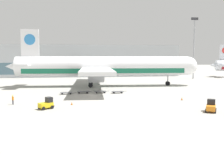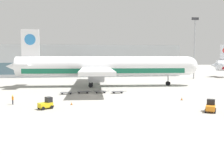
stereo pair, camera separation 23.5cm
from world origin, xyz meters
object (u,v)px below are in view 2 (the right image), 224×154
Objects in this scene: airplane_main at (102,67)px; light_mast at (195,44)px; ground_crew_near at (13,99)px; baggage_tug_mid at (46,104)px; baggage_dolly_trail at (118,92)px; traffic_cone_far at (71,103)px; baggage_tug_foreground at (211,107)px; traffic_cone_near at (182,99)px; baggage_dolly_lead at (66,93)px; baggage_dolly_second at (83,92)px; baggage_dolly_third at (101,91)px.

light_mast is at bearing 30.52° from airplane_main.
ground_crew_near is (-19.22, -26.76, -4.78)m from airplane_main.
baggage_dolly_trail is at bearing 12.01° from baggage_tug_mid.
traffic_cone_far is (-10.79, -13.61, -0.08)m from baggage_dolly_trail.
baggage_tug_foreground is 24.47m from traffic_cone_far.
light_mast is 54.80m from traffic_cone_near.
baggage_dolly_lead is 1.00× the size of baggage_dolly_second.
baggage_dolly_lead and baggage_dolly_third have the same top height.
baggage_dolly_second is 18.50m from ground_crew_near.
baggage_dolly_second and baggage_dolly_trail have the same top height.
light_mast is 8.68× the size of baggage_tug_foreground.
baggage_dolly_second is at bearing 172.09° from baggage_dolly_trail.
traffic_cone_near is at bearing -25.09° from baggage_tug_mid.
traffic_cone_near is 1.10× the size of traffic_cone_far.
baggage_tug_mid is (-27.02, 5.86, 0.00)m from baggage_tug_foreground.
baggage_dolly_second is (-44.99, -34.40, -13.69)m from light_mast.
baggage_tug_foreground is 10.95m from traffic_cone_near.
baggage_tug_foreground reaches higher than baggage_dolly_lead.
light_mast is at bearing 62.09° from traffic_cone_near.
baggage_tug_foreground is at bearing -21.13° from traffic_cone_far.
airplane_main is 32.55× the size of ground_crew_near.
baggage_tug_mid is at bearing -144.88° from traffic_cone_far.
baggage_dolly_lead is at bearing 78.95° from baggage_tug_foreground.
baggage_tug_mid is (-51.54, -51.95, -13.21)m from light_mast.
airplane_main is 30.57m from traffic_cone_near.
ground_crew_near is 11.18m from traffic_cone_far.
baggage_tug_foreground reaches higher than baggage_dolly_trail.
light_mast is 6.58× the size of baggage_dolly_second.
ground_crew_near is at bearing -145.77° from baggage_dolly_third.
baggage_dolly_lead is 8.32m from baggage_dolly_third.
airplane_main is at bearing 73.96° from traffic_cone_far.
baggage_tug_foreground and baggage_tug_mid have the same top height.
baggage_tug_foreground is 27.65m from baggage_tug_mid.
baggage_tug_foreground is (-24.53, -57.81, -13.21)m from light_mast.
baggage_dolly_second is (4.00, 1.06, 0.00)m from baggage_dolly_lead.
traffic_cone_near is (24.17, -11.42, -0.05)m from baggage_dolly_lead.
light_mast is at bearing 34.67° from baggage_dolly_lead.
baggage_tug_foreground is at bearing -63.03° from baggage_dolly_trail.
airplane_main is 15.64× the size of baggage_dolly_third.
ground_crew_near is at bearing -179.48° from traffic_cone_near.
ground_crew_near is at bearing 103.91° from baggage_tug_foreground.
light_mast is at bearing 39.15° from baggage_dolly_third.
baggage_dolly_trail is (12.45, 0.07, 0.00)m from baggage_dolly_lead.
light_mast is 34.80× the size of traffic_cone_near.
baggage_dolly_lead is 5.29× the size of traffic_cone_near.
baggage_dolly_trail is at bearing -7.91° from baggage_dolly_second.
baggage_dolly_lead is at bearing -120.32° from airplane_main.
baggage_dolly_trail is 16.41m from traffic_cone_near.
baggage_dolly_lead is (-49.00, -35.46, -13.69)m from light_mast.
baggage_dolly_lead is at bearing 45.39° from baggage_tug_mid.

